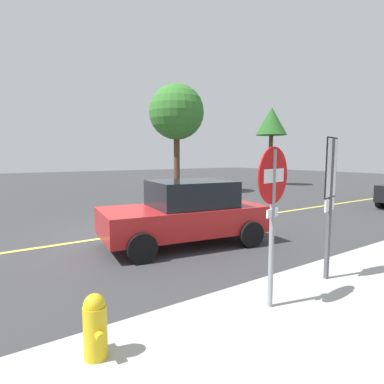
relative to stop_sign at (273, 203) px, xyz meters
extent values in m
plane|color=#38383A|center=(0.37, 5.46, -1.60)|extent=(80.00, 80.00, 0.00)
cube|color=#B2B2AD|center=(0.37, -0.46, -1.52)|extent=(40.00, 2.50, 0.15)
cube|color=#E0D14C|center=(3.37, 5.46, -1.59)|extent=(28.00, 0.16, 0.01)
cylinder|color=gray|center=(0.00, 0.00, -0.45)|extent=(0.07, 0.07, 2.30)
cylinder|color=red|center=(0.00, 0.00, 0.36)|extent=(0.74, 0.19, 0.76)
cube|color=white|center=(0.00, 0.00, 0.36)|extent=(0.52, 0.15, 0.18)
cube|color=white|center=(0.00, 0.00, -0.14)|extent=(0.28, 0.09, 0.11)
cube|color=#4C4C51|center=(1.57, 0.16, -0.35)|extent=(0.06, 0.06, 2.50)
cube|color=white|center=(1.57, 0.16, 0.43)|extent=(0.49, 0.16, 0.95)
cube|color=black|center=(1.57, 0.16, 0.43)|extent=(0.52, 0.16, 0.99)
cube|color=white|center=(1.57, 0.16, -0.19)|extent=(0.44, 0.14, 0.20)
cube|color=red|center=(1.03, 3.77, -0.96)|extent=(4.28, 2.47, 0.64)
cube|color=black|center=(1.23, 3.74, -0.32)|extent=(2.17, 1.93, 0.64)
cylinder|color=black|center=(-0.47, 3.05, -1.28)|extent=(0.67, 0.31, 0.64)
cylinder|color=black|center=(-0.19, 4.90, -1.28)|extent=(0.67, 0.31, 0.64)
cylinder|color=black|center=(2.24, 2.63, -1.28)|extent=(0.67, 0.31, 0.64)
cylinder|color=black|center=(2.53, 4.48, -1.28)|extent=(0.67, 0.31, 0.64)
cylinder|color=black|center=(11.12, 3.75, -1.28)|extent=(0.64, 0.22, 0.64)
cylinder|color=#513823|center=(7.01, 13.73, 0.38)|extent=(0.36, 0.36, 3.94)
sphere|color=#387A2D|center=(7.01, 13.73, 3.25)|extent=(3.29, 3.29, 3.29)
cylinder|color=#513823|center=(15.60, 13.99, 0.31)|extent=(0.31, 0.31, 3.82)
cone|color=#286023|center=(15.60, 13.99, 3.26)|extent=(2.34, 2.34, 2.08)
cylinder|color=gold|center=(-2.34, 0.24, -1.25)|extent=(0.24, 0.24, 0.70)
sphere|color=gold|center=(-2.34, 0.24, -0.88)|extent=(0.22, 0.22, 0.22)
cylinder|color=gold|center=(-2.34, 0.38, -1.15)|extent=(0.09, 0.10, 0.09)
cylinder|color=gold|center=(-2.34, 0.10, -1.15)|extent=(0.09, 0.10, 0.09)
camera|label=1|loc=(-3.28, -2.87, 0.61)|focal=29.97mm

